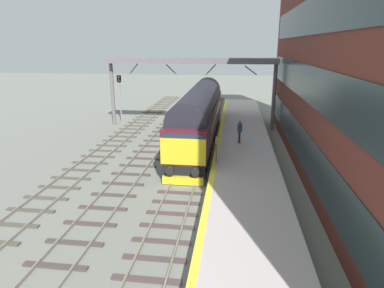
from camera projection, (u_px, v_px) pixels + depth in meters
ground_plane at (192, 161)px, 23.67m from camera, size 140.00×140.00×0.00m
track_main at (192, 161)px, 23.65m from camera, size 2.50×60.00×0.15m
track_adjacent_west at (144, 158)px, 24.09m from camera, size 2.50×60.00×0.15m
track_adjacent_far_west at (98, 156)px, 24.51m from camera, size 2.50×60.00×0.15m
station_platform at (244, 157)px, 23.09m from camera, size 4.00×44.00×1.01m
station_building at (359, 17)px, 17.64m from camera, size 4.38×34.12×18.61m
diesel_locomotive at (200, 114)px, 27.52m from camera, size 2.74×18.24×4.68m
signal_post_near at (120, 94)px, 34.41m from camera, size 0.44×0.22×4.95m
platform_number_sign at (216, 146)px, 20.14m from camera, size 0.10×0.44×1.61m
waiting_passenger at (240, 130)px, 24.27m from camera, size 0.39×0.51×1.64m
overhead_footbridge at (191, 64)px, 31.81m from camera, size 16.29×2.00×6.72m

